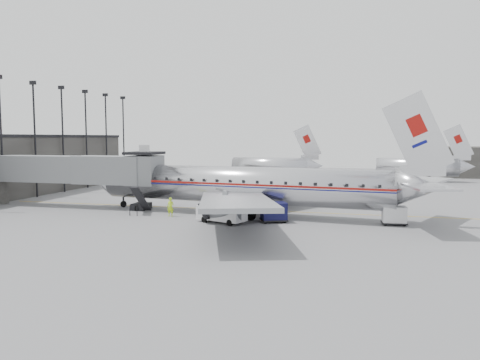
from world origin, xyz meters
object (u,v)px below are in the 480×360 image
object	(u,v)px
baggage_cart_navy	(274,212)
baggage_cart_white	(394,215)
airliner	(248,185)
service_van	(222,210)
ramp_worker	(170,207)

from	to	relation	value
baggage_cart_navy	baggage_cart_white	world-z (taller)	baggage_cart_navy
airliner	service_van	distance (m)	5.39
baggage_cart_navy	baggage_cart_white	bearing A→B (deg)	-16.87
baggage_cart_navy	ramp_worker	world-z (taller)	ramp_worker
service_van	baggage_cart_navy	xyz separation A→B (m)	(4.60, 1.56, -0.18)
baggage_cart_white	ramp_worker	world-z (taller)	ramp_worker
baggage_cart_white	airliner	bearing A→B (deg)	168.16
airliner	baggage_cart_navy	xyz separation A→B (m)	(3.31, -3.33, -2.06)
airliner	baggage_cart_navy	distance (m)	5.12
baggage_cart_navy	baggage_cart_white	size ratio (longest dim) A/B	1.28
airliner	baggage_cart_navy	size ratio (longest dim) A/B	13.24
airliner	baggage_cart_white	bearing A→B (deg)	-1.43
baggage_cart_navy	ramp_worker	distance (m)	10.63
service_van	airliner	bearing A→B (deg)	96.89
baggage_cart_navy	baggage_cart_white	xyz separation A→B (m)	(10.84, 1.31, -0.09)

